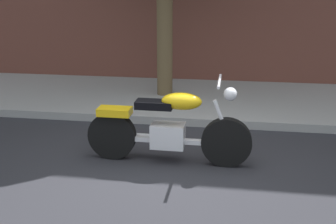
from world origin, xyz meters
The scene contains 3 objects.
ground_plane centered at (0.00, 0.00, 0.00)m, with size 60.00×60.00×0.00m, color #28282D.
sidewalk centered at (0.00, 3.25, 0.07)m, with size 18.59×2.99×0.14m, color #959595.
motorcycle centered at (-0.18, 0.32, 0.47)m, with size 2.18×0.70×1.15m.
Camera 1 is at (0.58, -4.55, 2.24)m, focal length 42.70 mm.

